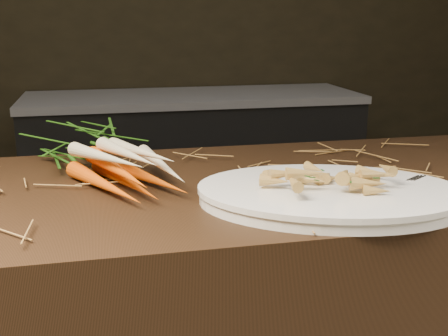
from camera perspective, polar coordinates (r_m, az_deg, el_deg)
The scene contains 6 objects.
back_counter at distance 3.19m, azimuth -3.07°, elevation 0.06°, with size 1.82×0.62×0.84m.
straw_bedding at distance 1.23m, azimuth -2.79°, elevation -1.30°, with size 1.40×0.60×0.02m, color olive, non-canonical shape.
root_veg_bunch at distance 1.34m, azimuth -12.75°, elevation 1.55°, with size 0.37×0.56×0.10m.
serving_platter at distance 1.12m, azimuth 10.68°, elevation -2.89°, with size 0.51×0.34×0.03m, color white, non-canonical shape.
roasted_veg_heap at distance 1.11m, azimuth 10.79°, elevation -0.82°, with size 0.25×0.18×0.06m, color olive, non-canonical shape.
serving_fork at distance 1.13m, azimuth 20.09°, elevation -2.57°, with size 0.02×0.19×0.00m, color silver.
Camera 1 is at (-0.19, -0.86, 1.26)m, focal length 45.00 mm.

